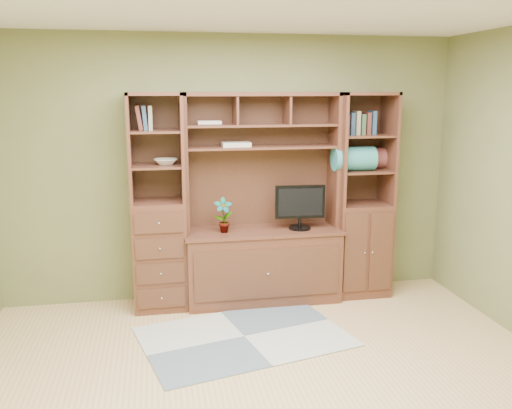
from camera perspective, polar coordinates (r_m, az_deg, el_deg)
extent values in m
cube|color=tan|center=(3.96, 1.89, -19.54)|extent=(4.60, 4.10, 0.04)
cube|color=olive|center=(5.40, -2.59, 3.77)|extent=(4.50, 0.04, 2.60)
cube|color=olive|center=(1.68, 17.67, -15.91)|extent=(4.50, 0.04, 2.60)
cube|color=#50291C|center=(5.24, 0.74, 0.46)|extent=(1.54, 0.53, 2.05)
cube|color=#50291C|center=(5.18, -10.27, 0.14)|extent=(0.50, 0.45, 2.05)
cube|color=#50291C|center=(5.56, 11.07, 0.92)|extent=(0.55, 0.45, 2.05)
cube|color=gray|center=(4.76, -1.26, -13.74)|extent=(1.91, 1.49, 0.01)
cube|color=black|center=(5.28, 4.67, 0.57)|extent=(0.50, 0.25, 0.60)
imported|color=#A35E37|center=(5.17, -3.45, -1.14)|extent=(0.18, 0.12, 0.34)
cube|color=beige|center=(5.20, -2.13, 6.36)|extent=(0.27, 0.20, 0.04)
imported|color=beige|center=(5.11, -9.49, 4.47)|extent=(0.22, 0.22, 0.05)
cube|color=teal|center=(5.41, 10.25, 4.76)|extent=(0.41, 0.24, 0.24)
cube|color=brown|center=(5.63, 12.16, 4.80)|extent=(0.37, 0.21, 0.21)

